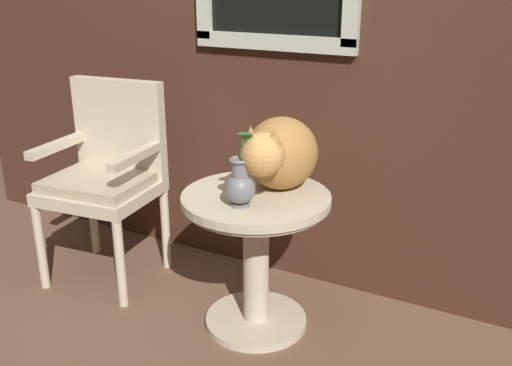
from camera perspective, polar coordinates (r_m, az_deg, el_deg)
ground_plane at (r=2.52m, az=-6.04°, el=-14.99°), size 6.00×6.00×0.00m
back_wall at (r=2.68m, az=1.81°, el=17.18°), size 4.00×0.07×2.60m
wicker_side_table at (r=2.39m, az=0.00°, el=-5.20°), size 0.61×0.61×0.61m
wicker_chair at (r=2.87m, az=-14.58°, el=1.33°), size 0.54×0.50×0.97m
cat at (r=2.32m, az=2.33°, el=2.97°), size 0.33×0.65×0.31m
pewter_vase_with_ivy at (r=2.17m, az=-1.57°, el=0.03°), size 0.12×0.12×0.29m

